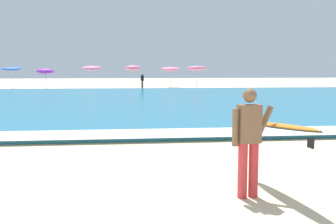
% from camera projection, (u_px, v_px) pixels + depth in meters
% --- Properties ---
extents(ground_plane, '(160.00, 160.00, 0.00)m').
position_uv_depth(ground_plane, '(23.00, 204.00, 5.87)').
color(ground_plane, beige).
extents(sea, '(120.00, 28.00, 0.14)m').
position_uv_depth(sea, '(101.00, 100.00, 24.45)').
color(sea, teal).
rests_on(sea, ground).
extents(surf_foam, '(120.00, 1.65, 0.01)m').
position_uv_depth(surf_foam, '(72.00, 135.00, 11.20)').
color(surf_foam, white).
rests_on(surf_foam, sea).
extents(surfer_with_board, '(1.06, 2.32, 1.73)m').
position_uv_depth(surfer_with_board, '(261.00, 133.00, 6.12)').
color(surfer_with_board, red).
rests_on(surfer_with_board, ground).
extents(beach_umbrella_0, '(2.08, 2.10, 2.31)m').
position_uv_depth(beach_umbrella_0, '(11.00, 69.00, 40.03)').
color(beach_umbrella_0, beige).
rests_on(beach_umbrella_0, ground).
extents(beach_umbrella_1, '(1.77, 1.79, 2.10)m').
position_uv_depth(beach_umbrella_1, '(45.00, 71.00, 38.79)').
color(beach_umbrella_1, beige).
rests_on(beach_umbrella_1, ground).
extents(beach_umbrella_2, '(2.01, 2.03, 2.40)m').
position_uv_depth(beach_umbrella_2, '(92.00, 68.00, 40.18)').
color(beach_umbrella_2, beige).
rests_on(beach_umbrella_2, ground).
extents(beach_umbrella_3, '(1.75, 1.77, 2.43)m').
position_uv_depth(beach_umbrella_3, '(133.00, 68.00, 40.92)').
color(beach_umbrella_3, beige).
rests_on(beach_umbrella_3, ground).
extents(beach_umbrella_4, '(2.06, 2.08, 2.29)m').
position_uv_depth(beach_umbrella_4, '(171.00, 69.00, 42.55)').
color(beach_umbrella_4, beige).
rests_on(beach_umbrella_4, ground).
extents(beach_umbrella_5, '(2.05, 2.08, 2.41)m').
position_uv_depth(beach_umbrella_5, '(197.00, 68.00, 41.70)').
color(beach_umbrella_5, beige).
rests_on(beach_umbrella_5, ground).
extents(beachgoer_near_row_left, '(0.32, 0.20, 1.58)m').
position_uv_depth(beachgoer_near_row_left, '(142.00, 81.00, 39.51)').
color(beachgoer_near_row_left, '#383842').
rests_on(beachgoer_near_row_left, ground).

